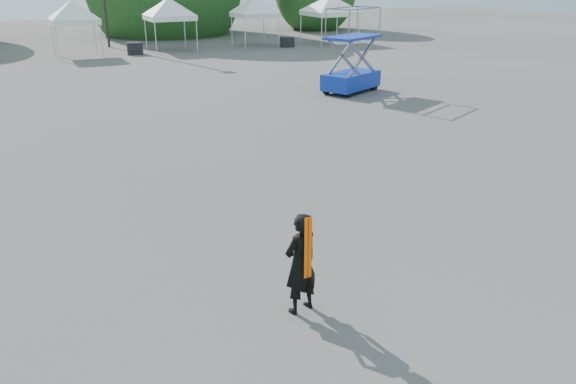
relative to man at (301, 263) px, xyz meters
name	(u,v)px	position (x,y,z in m)	size (l,w,h in m)	color
ground	(246,240)	(0.17, 2.60, -0.81)	(120.00, 120.00, 0.00)	#474442
tent_e	(72,4)	(0.67, 30.52, 2.25)	(3.82, 3.82, 3.88)	silver
tent_f	(168,2)	(6.57, 30.91, 2.25)	(4.07, 4.07, 3.88)	silver
tent_g	(254,0)	(12.47, 30.70, 2.25)	(3.79, 3.79, 3.88)	silver
man	(301,263)	(0.00, 0.00, 0.00)	(0.66, 0.52, 1.61)	black
scissor_lift	(352,51)	(9.73, 13.93, 0.95)	(3.01, 2.34, 3.48)	#0B2797
crate_mid	(135,48)	(3.98, 30.06, -0.44)	(0.95, 0.74, 0.74)	black
crate_east	(287,42)	(14.24, 29.18, -0.48)	(0.84, 0.65, 0.65)	black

